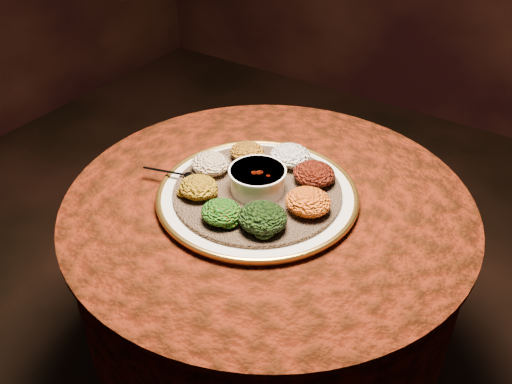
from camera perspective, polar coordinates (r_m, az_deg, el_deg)
The scene contains 13 objects.
table at distance 1.44m, azimuth 1.16°, elevation -6.57°, with size 0.96×0.96×0.73m.
platter at distance 1.32m, azimuth 0.14°, elevation -0.33°, with size 0.57×0.57×0.02m.
injera at distance 1.32m, azimuth 0.14°, elevation 0.05°, with size 0.39×0.39×0.01m, color brown.
stew_bowl at distance 1.30m, azimuth 0.15°, elevation 1.37°, with size 0.13×0.13×0.05m.
spoon at distance 1.36m, azimuth -6.95°, elevation 1.67°, with size 0.14×0.05×0.01m.
portion_ayib at distance 1.39m, azimuth 3.43°, elevation 3.64°, with size 0.10×0.09×0.05m, color white.
portion_kitfo at distance 1.33m, azimuth 5.81°, elevation 1.83°, with size 0.10×0.09×0.05m, color black.
portion_tikil at distance 1.24m, azimuth 5.23°, elevation -0.98°, with size 0.10×0.10×0.05m, color #A56D0D.
portion_gomen at distance 1.19m, azimuth 0.66°, elevation -2.57°, with size 0.11×0.10×0.05m, color black.
portion_mixveg at distance 1.21m, azimuth -3.47°, elevation -2.02°, with size 0.09×0.08×0.04m, color #8F2809.
portion_kik at distance 1.29m, azimuth -5.79°, elevation 0.49°, with size 0.09×0.08×0.04m, color #9F690E.
portion_timatim at distance 1.37m, azimuth -4.58°, elevation 2.83°, with size 0.09×0.09×0.04m, color maroon.
portion_shiro at distance 1.41m, azimuth -0.89°, elevation 4.06°, with size 0.09×0.08×0.04m, color #985812.
Camera 1 is at (0.56, -0.90, 1.53)m, focal length 40.00 mm.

